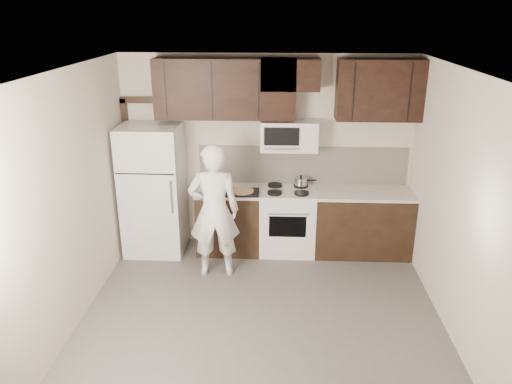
# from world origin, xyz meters

# --- Properties ---
(floor) EXTENTS (4.50, 4.50, 0.00)m
(floor) POSITION_xyz_m (0.00, 0.00, 0.00)
(floor) COLOR #555250
(floor) RESTS_ON ground
(back_wall) EXTENTS (4.00, 0.00, 4.00)m
(back_wall) POSITION_xyz_m (0.00, 2.25, 1.35)
(back_wall) COLOR beige
(back_wall) RESTS_ON ground
(ceiling) EXTENTS (4.50, 4.50, 0.00)m
(ceiling) POSITION_xyz_m (0.00, 0.00, 2.70)
(ceiling) COLOR white
(ceiling) RESTS_ON back_wall
(counter_run) EXTENTS (2.95, 0.64, 0.91)m
(counter_run) POSITION_xyz_m (0.60, 1.94, 0.46)
(counter_run) COLOR black
(counter_run) RESTS_ON floor
(stove) EXTENTS (0.76, 0.66, 0.94)m
(stove) POSITION_xyz_m (0.30, 1.94, 0.46)
(stove) COLOR silver
(stove) RESTS_ON floor
(backsplash) EXTENTS (2.90, 0.02, 0.54)m
(backsplash) POSITION_xyz_m (0.50, 2.24, 1.18)
(backsplash) COLOR beige
(backsplash) RESTS_ON counter_run
(upper_cabinets) EXTENTS (3.48, 0.35, 0.78)m
(upper_cabinets) POSITION_xyz_m (0.21, 2.08, 2.28)
(upper_cabinets) COLOR black
(upper_cabinets) RESTS_ON back_wall
(microwave) EXTENTS (0.76, 0.42, 0.40)m
(microwave) POSITION_xyz_m (0.30, 2.06, 1.65)
(microwave) COLOR silver
(microwave) RESTS_ON upper_cabinets
(refrigerator) EXTENTS (0.80, 0.76, 1.80)m
(refrigerator) POSITION_xyz_m (-1.55, 1.89, 0.90)
(refrigerator) COLOR silver
(refrigerator) RESTS_ON floor
(door_trim) EXTENTS (0.50, 0.08, 2.12)m
(door_trim) POSITION_xyz_m (-1.92, 2.21, 1.25)
(door_trim) COLOR black
(door_trim) RESTS_ON floor
(saucepan) EXTENTS (0.31, 0.18, 0.17)m
(saucepan) POSITION_xyz_m (0.48, 2.09, 0.98)
(saucepan) COLOR silver
(saucepan) RESTS_ON stove
(baking_tray) EXTENTS (0.45, 0.34, 0.02)m
(baking_tray) POSITION_xyz_m (-0.31, 1.79, 0.92)
(baking_tray) COLOR black
(baking_tray) RESTS_ON counter_run
(pizza) EXTENTS (0.31, 0.31, 0.02)m
(pizza) POSITION_xyz_m (-0.31, 1.79, 0.94)
(pizza) COLOR #D3B68D
(pizza) RESTS_ON baking_tray
(person) EXTENTS (0.68, 0.49, 1.74)m
(person) POSITION_xyz_m (-0.63, 1.24, 0.87)
(person) COLOR white
(person) RESTS_ON floor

